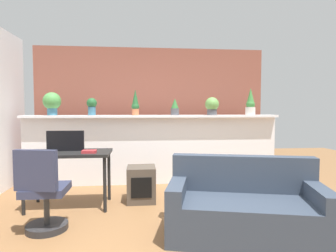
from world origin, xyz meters
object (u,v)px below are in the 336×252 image
object	(u,v)px
potted_plant_4	(212,106)
office_chair	(43,197)
tv_monitor	(65,141)
book_on_desk	(89,152)
potted_plant_3	(175,107)
side_cube_shelf	(141,184)
potted_plant_1	(92,106)
potted_plant_2	(135,103)
potted_plant_0	(52,102)
potted_plant_5	(250,103)
desk	(69,158)
couch	(245,209)

from	to	relation	value
potted_plant_4	office_chair	world-z (taller)	potted_plant_4
tv_monitor	book_on_desk	size ratio (longest dim) A/B	2.75
tv_monitor	office_chair	world-z (taller)	tv_monitor
potted_plant_3	side_cube_shelf	xyz separation A→B (m)	(-0.60, -0.91, -1.10)
potted_plant_1	office_chair	world-z (taller)	potted_plant_1
office_chair	potted_plant_4	bearing A→B (deg)	38.41
potted_plant_2	potted_plant_0	bearing A→B (deg)	179.31
potted_plant_0	potted_plant_4	xyz separation A→B (m)	(2.75, -0.06, -0.05)
book_on_desk	tv_monitor	bearing A→B (deg)	148.18
office_chair	side_cube_shelf	distance (m)	1.40
potted_plant_0	office_chair	distance (m)	2.20
potted_plant_2	potted_plant_1	bearing A→B (deg)	-178.65
potted_plant_2	side_cube_shelf	xyz separation A→B (m)	(0.09, -0.95, -1.17)
potted_plant_0	potted_plant_5	size ratio (longest dim) A/B	0.81
desk	office_chair	xyz separation A→B (m)	(-0.08, -0.79, -0.28)
couch	potted_plant_1	bearing A→B (deg)	131.46
potted_plant_0	book_on_desk	bearing A→B (deg)	-56.48
desk	tv_monitor	bearing A→B (deg)	126.18
potted_plant_5	side_cube_shelf	world-z (taller)	potted_plant_5
potted_plant_0	couch	world-z (taller)	potted_plant_0
potted_plant_1	couch	world-z (taller)	potted_plant_1
potted_plant_1	office_chair	size ratio (longest dim) A/B	0.32
potted_plant_2	potted_plant_4	size ratio (longest dim) A/B	1.43
potted_plant_1	book_on_desk	world-z (taller)	potted_plant_1
potted_plant_5	office_chair	bearing A→B (deg)	-148.69
potted_plant_5	potted_plant_1	bearing A→B (deg)	179.59
potted_plant_3	desk	distance (m)	2.00
potted_plant_4	side_cube_shelf	distance (m)	1.92
potted_plant_2	desk	distance (m)	1.58
potted_plant_2	couch	bearing A→B (deg)	-61.86
side_cube_shelf	book_on_desk	world-z (taller)	book_on_desk
potted_plant_5	tv_monitor	world-z (taller)	potted_plant_5
potted_plant_4	book_on_desk	size ratio (longest dim) A/B	1.75
side_cube_shelf	book_on_desk	distance (m)	0.89
potted_plant_2	office_chair	world-z (taller)	potted_plant_2
potted_plant_0	desk	world-z (taller)	potted_plant_0
potted_plant_5	side_cube_shelf	xyz separation A→B (m)	(-1.96, -0.91, -1.17)
potted_plant_3	tv_monitor	bearing A→B (deg)	-149.26
tv_monitor	office_chair	xyz separation A→B (m)	(-0.02, -0.87, -0.50)
potted_plant_0	desk	size ratio (longest dim) A/B	0.35
book_on_desk	couch	world-z (taller)	couch
potted_plant_2	office_chair	bearing A→B (deg)	-117.04
potted_plant_0	potted_plant_4	size ratio (longest dim) A/B	1.24
book_on_desk	potted_plant_4	bearing A→B (deg)	31.28
potted_plant_5	book_on_desk	world-z (taller)	potted_plant_5
side_cube_shelf	potted_plant_3	bearing A→B (deg)	56.85
potted_plant_1	side_cube_shelf	size ratio (longest dim) A/B	0.59
potted_plant_2	tv_monitor	distance (m)	1.47
potted_plant_2	couch	distance (m)	2.70
desk	potted_plant_5	bearing A→B (deg)	19.56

